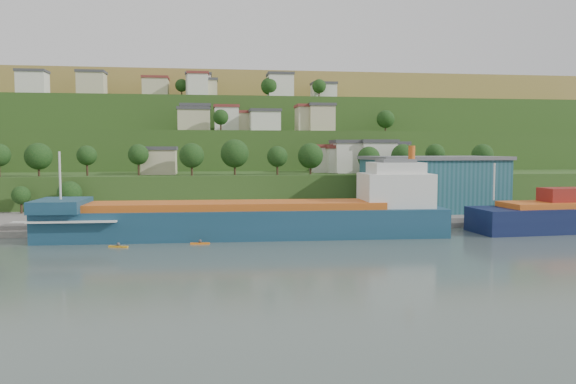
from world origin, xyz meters
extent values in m
plane|color=#46564F|center=(0.00, 0.00, 0.00)|extent=(500.00, 500.00, 0.00)
cube|color=slate|center=(20.00, 28.00, 0.00)|extent=(220.00, 26.00, 4.00)
cube|color=#284719|center=(0.00, 56.00, 0.00)|extent=(260.00, 32.00, 20.00)
cube|color=#284719|center=(0.00, 86.00, 0.00)|extent=(280.00, 32.00, 44.00)
cube|color=#284719|center=(0.00, 116.00, 0.00)|extent=(300.00, 32.00, 70.00)
cube|color=olive|center=(0.00, 190.00, 0.00)|extent=(360.00, 120.00, 96.00)
cube|color=#C4BA94|center=(-17.34, 51.94, 13.12)|extent=(8.57, 8.60, 6.24)
cube|color=#3F3F44|center=(-17.34, 51.94, 16.69)|extent=(9.17, 9.20, 0.90)
cube|color=silver|center=(27.81, 58.10, 13.43)|extent=(7.93, 8.10, 6.86)
cube|color=maroon|center=(27.81, 58.10, 17.31)|extent=(8.53, 8.70, 0.90)
cube|color=silver|center=(30.95, 54.06, 13.30)|extent=(7.56, 7.20, 6.61)
cube|color=maroon|center=(30.95, 54.06, 17.06)|extent=(8.16, 7.80, 0.90)
cube|color=silver|center=(32.68, 53.54, 14.03)|extent=(7.59, 8.55, 8.06)
cube|color=#3F3F44|center=(32.68, 53.54, 18.51)|extent=(8.19, 9.15, 0.90)
cube|color=#C4BA94|center=(35.71, 56.77, 13.17)|extent=(7.76, 8.30, 6.34)
cube|color=#3F3F44|center=(35.71, 56.77, 16.79)|extent=(8.36, 8.90, 0.90)
cube|color=silver|center=(40.52, 51.80, 14.06)|extent=(9.14, 7.54, 8.13)
cube|color=#3F3F44|center=(40.52, 51.80, 18.58)|extent=(9.74, 8.14, 0.90)
cube|color=#C4BA94|center=(43.94, 60.58, 14.13)|extent=(8.71, 7.86, 8.26)
cube|color=#3F3F44|center=(43.94, 60.58, 18.71)|extent=(9.31, 8.46, 0.90)
cube|color=silver|center=(44.85, 53.66, 13.82)|extent=(9.00, 7.09, 7.64)
cube|color=#3F3F44|center=(44.85, 53.66, 18.09)|extent=(9.60, 7.69, 0.90)
cube|color=#C4BA94|center=(-9.28, 86.32, 25.45)|extent=(9.92, 7.37, 6.89)
cube|color=#3F3F44|center=(-9.28, 86.32, 29.34)|extent=(10.52, 7.97, 0.90)
cube|color=silver|center=(-8.77, 87.37, 25.98)|extent=(9.12, 8.62, 7.96)
cube|color=#3F3F44|center=(-8.77, 87.37, 30.41)|extent=(9.72, 9.22, 0.90)
cube|color=silver|center=(1.16, 91.20, 26.00)|extent=(7.73, 8.72, 8.00)
cube|color=maroon|center=(1.16, 91.20, 30.45)|extent=(8.33, 9.32, 0.90)
cube|color=#C4BA94|center=(4.16, 91.57, 25.08)|extent=(9.35, 8.39, 6.16)
cube|color=maroon|center=(4.16, 91.57, 28.61)|extent=(9.95, 8.99, 0.90)
cube|color=silver|center=(13.16, 83.09, 25.12)|extent=(9.32, 7.43, 6.25)
cube|color=#3F3F44|center=(13.16, 83.09, 28.70)|extent=(9.92, 8.03, 0.90)
cube|color=#C4BA94|center=(28.10, 83.57, 25.91)|extent=(9.26, 8.60, 7.82)
cube|color=maroon|center=(28.10, 83.57, 30.27)|extent=(9.86, 9.20, 0.90)
cube|color=#C4BA94|center=(30.99, 81.52, 26.04)|extent=(7.99, 7.22, 8.08)
cube|color=#3F3F44|center=(30.99, 81.52, 30.53)|extent=(8.59, 7.82, 0.90)
cube|color=silver|center=(-65.34, 112.11, 39.01)|extent=(9.54, 7.30, 8.03)
cube|color=#3F3F44|center=(-65.34, 112.11, 43.48)|extent=(10.14, 7.90, 0.90)
cube|color=#C4BA94|center=(-46.41, 116.90, 39.37)|extent=(9.44, 7.92, 8.74)
cube|color=#3F3F44|center=(-46.41, 116.90, 44.19)|extent=(10.04, 8.52, 0.90)
cube|color=#C4BA94|center=(-24.09, 120.30, 38.73)|extent=(9.22, 8.95, 7.46)
cube|color=maroon|center=(-24.09, 120.30, 42.91)|extent=(9.82, 9.55, 0.90)
cube|color=silver|center=(-8.39, 114.34, 39.30)|extent=(7.37, 7.63, 8.60)
cube|color=maroon|center=(-8.39, 114.34, 44.05)|extent=(7.97, 8.23, 0.90)
cube|color=silver|center=(-8.25, 118.75, 39.43)|extent=(9.20, 7.35, 8.85)
cube|color=#3F3F44|center=(-8.25, 118.75, 44.30)|extent=(9.80, 7.95, 0.90)
cube|color=#C4BA94|center=(-6.13, 118.00, 38.41)|extent=(9.41, 7.41, 6.82)
cube|color=#3F3F44|center=(-6.13, 118.00, 42.27)|extent=(10.01, 8.01, 0.90)
cube|color=silver|center=(21.96, 114.46, 39.43)|extent=(9.17, 8.93, 8.86)
cube|color=#3F3F44|center=(21.96, 114.46, 44.31)|extent=(9.77, 9.53, 0.90)
cube|color=silver|center=(39.86, 120.79, 38.21)|extent=(9.05, 7.71, 6.42)
cube|color=#3F3F44|center=(39.86, 120.79, 41.87)|extent=(9.65, 8.31, 0.90)
cylinder|color=#382619|center=(-44.87, 44.68, 11.50)|extent=(0.50, 0.50, 3.01)
sphere|color=black|center=(-44.87, 44.68, 14.76)|extent=(6.38, 6.38, 6.38)
cylinder|color=#382619|center=(-33.97, 45.66, 11.82)|extent=(0.50, 0.50, 3.63)
sphere|color=black|center=(-33.97, 45.66, 14.95)|extent=(4.80, 4.80, 4.80)
cylinder|color=#382619|center=(-21.78, 45.61, 11.89)|extent=(0.50, 0.50, 3.78)
sphere|color=black|center=(-21.78, 45.61, 15.18)|extent=(5.07, 5.07, 5.07)
cylinder|color=#382619|center=(-8.78, 42.83, 11.64)|extent=(0.50, 0.50, 3.27)
sphere|color=black|center=(-8.78, 42.83, 14.93)|extent=(6.02, 6.02, 6.02)
cylinder|color=#382619|center=(1.77, 44.79, 11.73)|extent=(0.50, 0.50, 3.46)
sphere|color=black|center=(1.77, 44.79, 15.40)|extent=(7.03, 7.03, 7.03)
cylinder|color=#382619|center=(12.41, 43.99, 11.59)|extent=(0.50, 0.50, 3.19)
sphere|color=black|center=(12.41, 43.99, 14.63)|extent=(5.23, 5.23, 5.23)
cylinder|color=#382619|center=(21.09, 45.11, 11.49)|extent=(0.50, 0.50, 2.98)
sphere|color=black|center=(21.09, 45.11, 14.77)|extent=(6.48, 6.48, 6.48)
cylinder|color=#382619|center=(35.89, 43.21, 11.35)|extent=(0.50, 0.50, 2.70)
sphere|color=black|center=(35.89, 43.21, 14.28)|extent=(5.73, 5.73, 5.73)
cylinder|color=#382619|center=(44.85, 42.97, 11.54)|extent=(0.50, 0.50, 3.08)
sphere|color=black|center=(44.85, 42.97, 14.74)|extent=(6.06, 6.06, 6.06)
cylinder|color=#382619|center=(54.16, 44.52, 11.95)|extent=(0.50, 0.50, 3.90)
sphere|color=black|center=(54.16, 44.52, 15.30)|extent=(5.10, 5.10, 5.10)
cylinder|color=#382619|center=(67.11, 44.01, 11.72)|extent=(0.50, 0.50, 3.43)
sphere|color=black|center=(67.11, 44.01, 14.99)|extent=(5.65, 5.65, 5.65)
cylinder|color=#382619|center=(-14.51, 118.16, 36.89)|extent=(0.50, 0.50, 3.77)
sphere|color=black|center=(-14.51, 118.16, 40.08)|extent=(4.74, 4.74, 4.74)
cylinder|color=#382619|center=(-0.92, 78.65, 23.48)|extent=(0.50, 0.50, 2.96)
sphere|color=black|center=(-0.92, 78.65, 26.27)|extent=(4.75, 4.75, 4.75)
cylinder|color=#382619|center=(36.99, 115.22, 36.91)|extent=(0.50, 0.50, 3.81)
sphere|color=black|center=(36.99, 115.22, 40.27)|extent=(5.29, 5.29, 5.29)
cylinder|color=#382619|center=(17.67, 111.85, 36.42)|extent=(0.50, 0.50, 2.83)
sphere|color=black|center=(17.67, 111.85, 39.57)|extent=(6.32, 6.32, 6.32)
cylinder|color=#382619|center=(56.18, 93.15, 23.57)|extent=(0.50, 0.50, 3.13)
sphere|color=black|center=(56.18, 93.15, 26.83)|extent=(6.18, 6.18, 6.18)
cube|color=#143A4D|center=(2.27, 8.56, 1.61)|extent=(75.38, 14.47, 7.50)
cube|color=#C4571A|center=(0.13, 8.56, 6.00)|extent=(56.03, 11.64, 1.29)
cube|color=#143A4D|center=(-30.94, 8.56, 6.43)|extent=(8.99, 12.09, 2.14)
cube|color=silver|center=(31.20, 8.56, 8.57)|extent=(13.23, 11.17, 6.43)
cube|color=silver|center=(31.20, 8.56, 12.86)|extent=(9.94, 8.91, 2.14)
cube|color=#595B5E|center=(31.20, 8.56, 14.25)|extent=(6.66, 6.66, 0.64)
cylinder|color=#C4571A|center=(34.42, 8.56, 15.54)|extent=(1.33, 1.33, 3.21)
cylinder|color=silver|center=(-30.94, 8.56, 11.79)|extent=(0.40, 0.40, 8.57)
cube|color=silver|center=(-27.73, 8.56, 4.07)|extent=(15.43, 12.64, 0.27)
cylinder|color=silver|center=(51.42, 8.19, 10.04)|extent=(0.36, 0.36, 7.40)
cube|color=maroon|center=(68.33, 8.19, 7.29)|extent=(12.96, 5.98, 2.75)
cube|color=#1B4D53|center=(47.47, 29.48, 8.00)|extent=(31.18, 20.04, 12.00)
cube|color=#595B5E|center=(47.47, 29.48, 14.40)|extent=(32.25, 21.11, 0.80)
cube|color=silver|center=(-41.18, 20.37, 1.65)|extent=(4.69, 2.22, 0.90)
cube|color=orange|center=(-6.23, 1.59, 0.13)|extent=(3.40, 0.78, 0.25)
sphere|color=#3F3F44|center=(-6.23, 1.59, 0.55)|extent=(0.59, 0.59, 0.59)
cube|color=orange|center=(-19.82, 0.26, 0.13)|extent=(3.39, 1.64, 0.25)
sphere|color=#3F3F44|center=(-19.82, 0.26, 0.55)|extent=(0.59, 0.59, 0.59)
camera|label=1|loc=(-4.43, -96.04, 16.51)|focal=35.00mm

